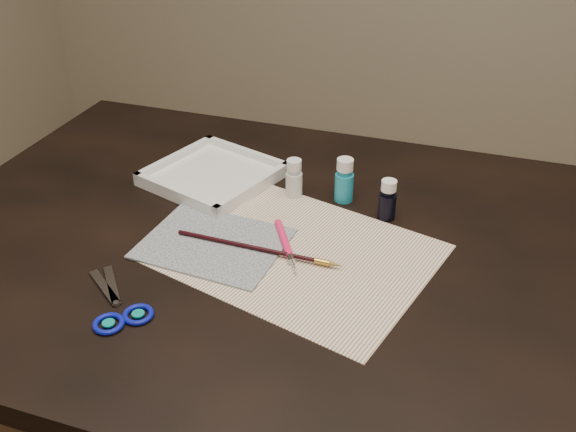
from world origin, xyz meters
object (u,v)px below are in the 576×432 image
(canvas, at_px, (214,243))
(paint_bottle_cyan, at_px, (344,180))
(paint_bottle_white, at_px, (294,178))
(scissors, at_px, (109,299))
(paper, at_px, (295,252))
(palette_tray, at_px, (213,174))
(paint_bottle_navy, at_px, (388,200))

(canvas, bearing_deg, paint_bottle_cyan, 51.56)
(paint_bottle_white, height_order, scissors, paint_bottle_white)
(paper, bearing_deg, canvas, -170.74)
(palette_tray, bearing_deg, canvas, -65.72)
(paper, height_order, paint_bottle_cyan, paint_bottle_cyan)
(paint_bottle_cyan, height_order, paint_bottle_navy, paint_bottle_cyan)
(paper, height_order, palette_tray, palette_tray)
(canvas, xyz_separation_m, paint_bottle_white, (0.08, 0.20, 0.03))
(paint_bottle_white, xyz_separation_m, scissors, (-0.16, -0.38, -0.03))
(canvas, height_order, paint_bottle_navy, paint_bottle_navy)
(scissors, relative_size, palette_tray, 0.81)
(paper, distance_m, palette_tray, 0.30)
(paint_bottle_cyan, xyz_separation_m, palette_tray, (-0.26, -0.01, -0.03))
(canvas, bearing_deg, scissors, -115.38)
(paint_bottle_white, bearing_deg, paper, -71.38)
(canvas, relative_size, palette_tray, 1.06)
(canvas, distance_m, paint_bottle_white, 0.22)
(canvas, height_order, paint_bottle_cyan, paint_bottle_cyan)
(paint_bottle_white, xyz_separation_m, paint_bottle_cyan, (0.09, 0.02, 0.00))
(scissors, bearing_deg, paper, -100.67)
(paint_bottle_white, bearing_deg, scissors, -113.33)
(palette_tray, bearing_deg, paint_bottle_cyan, 1.28)
(canvas, height_order, palette_tray, palette_tray)
(paint_bottle_navy, bearing_deg, scissors, -133.78)
(paint_bottle_white, bearing_deg, palette_tray, 176.58)
(paint_bottle_white, relative_size, paint_bottle_navy, 1.01)
(paint_bottle_cyan, bearing_deg, paint_bottle_navy, -22.86)
(canvas, relative_size, paint_bottle_cyan, 2.71)
(paint_bottle_cyan, distance_m, paint_bottle_navy, 0.10)
(paint_bottle_navy, relative_size, palette_tray, 0.35)
(paint_bottle_cyan, height_order, scissors, paint_bottle_cyan)
(paper, xyz_separation_m, palette_tray, (-0.23, 0.19, 0.01))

